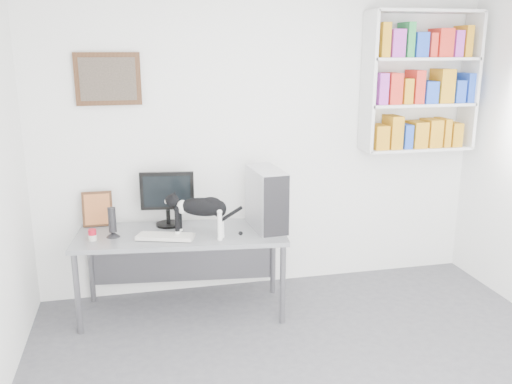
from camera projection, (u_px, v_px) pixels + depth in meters
room at (351, 200)px, 2.91m from camera, size 4.01×4.01×2.70m
bookshelf at (420, 82)px, 4.83m from camera, size 1.03×0.28×1.24m
wall_art at (108, 79)px, 4.35m from camera, size 0.52×0.04×0.42m
desk at (183, 273)px, 4.46m from camera, size 1.74×0.84×0.70m
monitor at (167, 198)px, 4.49m from camera, size 0.47×0.27×0.47m
keyboard at (166, 236)px, 4.23m from camera, size 0.47×0.30×0.03m
pc_tower at (266, 199)px, 4.44m from camera, size 0.26×0.51×0.50m
speaker at (112, 222)px, 4.24m from camera, size 0.12×0.12×0.25m
leaning_print at (97, 208)px, 4.51m from camera, size 0.25×0.10×0.30m
soup_can at (92, 235)px, 4.18m from camera, size 0.08×0.08×0.09m
cat at (201, 217)px, 4.21m from camera, size 0.57×0.35×0.34m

